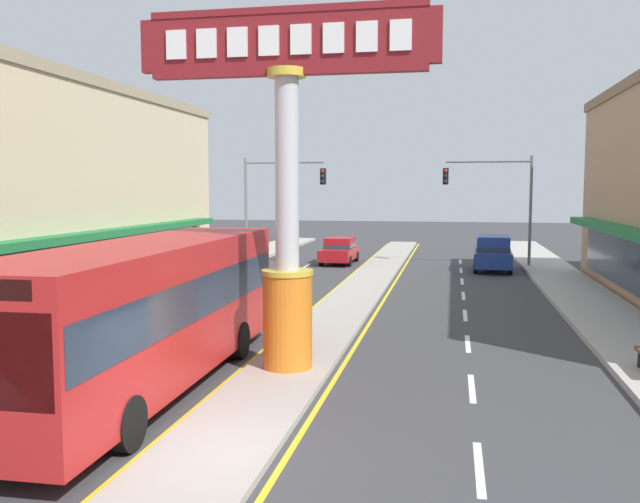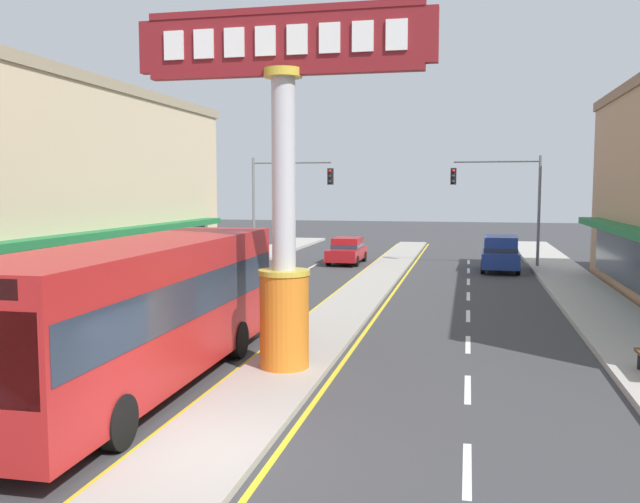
{
  "view_description": "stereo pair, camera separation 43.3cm",
  "coord_description": "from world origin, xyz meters",
  "px_view_note": "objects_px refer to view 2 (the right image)",
  "views": [
    {
      "loc": [
        3.84,
        -10.28,
        4.45
      ],
      "look_at": [
        0.06,
        8.96,
        2.6
      ],
      "focal_mm": 37.95,
      "sensor_mm": 36.0,
      "label": 1
    },
    {
      "loc": [
        4.27,
        -10.19,
        4.45
      ],
      "look_at": [
        0.06,
        8.96,
        2.6
      ],
      "focal_mm": 37.95,
      "sensor_mm": 36.0,
      "label": 2
    }
  ],
  "objects_px": {
    "bus_near_right_lane": "(146,305)",
    "traffic_light_right_side": "(506,192)",
    "suv_far_right_lane": "(500,253)",
    "district_sign": "(284,187)",
    "storefront_left": "(16,187)",
    "traffic_light_left_side": "(282,191)",
    "sedan_near_left_lane": "(347,250)"
  },
  "relations": [
    {
      "from": "district_sign",
      "to": "storefront_left",
      "type": "distance_m",
      "value": 18.3
    },
    {
      "from": "storefront_left",
      "to": "district_sign",
      "type": "bearing_deg",
      "value": -35.1
    },
    {
      "from": "bus_near_right_lane",
      "to": "suv_far_right_lane",
      "type": "distance_m",
      "value": 25.1
    },
    {
      "from": "bus_near_right_lane",
      "to": "suv_far_right_lane",
      "type": "relative_size",
      "value": 2.41
    },
    {
      "from": "traffic_light_left_side",
      "to": "suv_far_right_lane",
      "type": "distance_m",
      "value": 12.68
    },
    {
      "from": "suv_far_right_lane",
      "to": "bus_near_right_lane",
      "type": "bearing_deg",
      "value": -110.19
    },
    {
      "from": "traffic_light_left_side",
      "to": "bus_near_right_lane",
      "type": "distance_m",
      "value": 24.57
    },
    {
      "from": "district_sign",
      "to": "traffic_light_left_side",
      "type": "relative_size",
      "value": 1.36
    },
    {
      "from": "district_sign",
      "to": "bus_near_right_lane",
      "type": "bearing_deg",
      "value": -145.81
    },
    {
      "from": "traffic_light_left_side",
      "to": "storefront_left",
      "type": "bearing_deg",
      "value": -126.31
    },
    {
      "from": "storefront_left",
      "to": "suv_far_right_lane",
      "type": "distance_m",
      "value": 24.01
    },
    {
      "from": "storefront_left",
      "to": "traffic_light_left_side",
      "type": "relative_size",
      "value": 3.98
    },
    {
      "from": "traffic_light_right_side",
      "to": "suv_far_right_lane",
      "type": "bearing_deg",
      "value": -101.31
    },
    {
      "from": "sedan_near_left_lane",
      "to": "district_sign",
      "type": "bearing_deg",
      "value": -83.52
    },
    {
      "from": "traffic_light_right_side",
      "to": "bus_near_right_lane",
      "type": "height_order",
      "value": "traffic_light_right_side"
    },
    {
      "from": "storefront_left",
      "to": "sedan_near_left_lane",
      "type": "distance_m",
      "value": 18.32
    },
    {
      "from": "traffic_light_left_side",
      "to": "traffic_light_right_side",
      "type": "height_order",
      "value": "same"
    },
    {
      "from": "traffic_light_left_side",
      "to": "traffic_light_right_side",
      "type": "relative_size",
      "value": 1.0
    },
    {
      "from": "traffic_light_left_side",
      "to": "bus_near_right_lane",
      "type": "xyz_separation_m",
      "value": [
        3.59,
        -24.19,
        -2.38
      ]
    },
    {
      "from": "bus_near_right_lane",
      "to": "district_sign",
      "type": "bearing_deg",
      "value": 34.19
    },
    {
      "from": "storefront_left",
      "to": "bus_near_right_lane",
      "type": "relative_size",
      "value": 2.2
    },
    {
      "from": "district_sign",
      "to": "storefront_left",
      "type": "xyz_separation_m",
      "value": [
        -14.97,
        10.52,
        0.01
      ]
    },
    {
      "from": "district_sign",
      "to": "suv_far_right_lane",
      "type": "height_order",
      "value": "district_sign"
    },
    {
      "from": "district_sign",
      "to": "traffic_light_right_side",
      "type": "height_order",
      "value": "district_sign"
    },
    {
      "from": "traffic_light_left_side",
      "to": "traffic_light_right_side",
      "type": "xyz_separation_m",
      "value": [
        12.53,
        0.8,
        0.0
      ]
    },
    {
      "from": "district_sign",
      "to": "traffic_light_right_side",
      "type": "distance_m",
      "value": 24.0
    },
    {
      "from": "district_sign",
      "to": "sedan_near_left_lane",
      "type": "bearing_deg",
      "value": 96.48
    },
    {
      "from": "suv_far_right_lane",
      "to": "sedan_near_left_lane",
      "type": "distance_m",
      "value": 8.86
    },
    {
      "from": "suv_far_right_lane",
      "to": "district_sign",
      "type": "bearing_deg",
      "value": -105.38
    },
    {
      "from": "traffic_light_right_side",
      "to": "storefront_left",
      "type": "bearing_deg",
      "value": -149.23
    },
    {
      "from": "traffic_light_right_side",
      "to": "bus_near_right_lane",
      "type": "bearing_deg",
      "value": -109.7
    },
    {
      "from": "bus_near_right_lane",
      "to": "traffic_light_right_side",
      "type": "bearing_deg",
      "value": 70.3
    }
  ]
}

